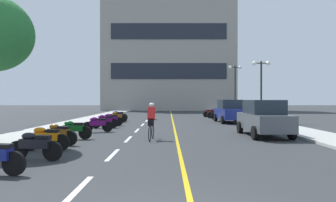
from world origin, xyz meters
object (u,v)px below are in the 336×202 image
(motorcycle_2, at_px, (46,138))
(motorcycle_12, at_px, (211,113))
(motorcycle_5, at_px, (98,124))
(street_lamp_mid, at_px, (262,77))
(parked_car_near, at_px, (264,118))
(motorcycle_10, at_px, (220,114))
(cyclist_rider, at_px, (152,120))
(motorcycle_3, at_px, (59,133))
(motorcycle_4, at_px, (74,129))
(motorcycle_8, at_px, (118,116))
(parked_car_mid, at_px, (230,111))
(motorcycle_6, at_px, (105,121))
(motorcycle_11, at_px, (216,113))
(motorcycle_9, at_px, (118,115))
(motorcycle_1, at_px, (35,145))
(motorcycle_7, at_px, (111,119))
(street_lamp_far, at_px, (236,79))

(motorcycle_2, height_order, motorcycle_12, same)
(motorcycle_5, bearing_deg, street_lamp_mid, 32.03)
(parked_car_near, height_order, motorcycle_10, parked_car_near)
(motorcycle_2, height_order, cyclist_rider, cyclist_rider)
(motorcycle_3, bearing_deg, motorcycle_4, 88.34)
(motorcycle_4, distance_m, motorcycle_5, 3.07)
(motorcycle_5, relative_size, motorcycle_8, 1.00)
(motorcycle_3, bearing_deg, street_lamp_mid, 45.19)
(parked_car_mid, bearing_deg, parked_car_near, -90.67)
(street_lamp_mid, height_order, motorcycle_6, street_lamp_mid)
(motorcycle_5, bearing_deg, motorcycle_3, -95.62)
(motorcycle_11, bearing_deg, cyclist_rider, -108.64)
(parked_car_near, relative_size, motorcycle_9, 2.48)
(motorcycle_8, height_order, motorcycle_11, same)
(motorcycle_12, height_order, cyclist_rider, cyclist_rider)
(motorcycle_8, xyz_separation_m, motorcycle_10, (8.87, 3.45, 0.00))
(motorcycle_9, distance_m, motorcycle_10, 9.29)
(parked_car_mid, distance_m, motorcycle_1, 17.58)
(motorcycle_4, xyz_separation_m, motorcycle_10, (9.16, 14.07, 0.00))
(motorcycle_1, distance_m, motorcycle_9, 17.17)
(parked_car_near, xyz_separation_m, motorcycle_7, (-8.80, 5.93, -0.44))
(street_lamp_far, height_order, cyclist_rider, street_lamp_far)
(street_lamp_mid, bearing_deg, motorcycle_11, 115.97)
(motorcycle_3, bearing_deg, motorcycle_12, 65.36)
(motorcycle_4, height_order, motorcycle_9, same)
(motorcycle_4, bearing_deg, motorcycle_7, 86.82)
(motorcycle_5, bearing_deg, street_lamp_far, 54.74)
(street_lamp_far, bearing_deg, motorcycle_2, -117.81)
(motorcycle_8, relative_size, motorcycle_11, 0.99)
(motorcycle_12, bearing_deg, parked_car_mid, -86.41)
(motorcycle_5, relative_size, motorcycle_7, 0.99)
(motorcycle_2, bearing_deg, motorcycle_5, 86.03)
(motorcycle_11, bearing_deg, motorcycle_6, -129.92)
(parked_car_mid, height_order, motorcycle_6, parked_car_mid)
(motorcycle_5, xyz_separation_m, motorcycle_12, (8.42, 14.57, 0.00))
(motorcycle_2, xyz_separation_m, cyclist_rider, (3.64, 3.04, 0.41))
(street_lamp_far, xyz_separation_m, cyclist_rider, (-8.01, -19.05, -3.14))
(motorcycle_5, bearing_deg, parked_car_mid, 38.91)
(parked_car_mid, xyz_separation_m, motorcycle_4, (-9.30, -10.21, -0.44))
(parked_car_near, bearing_deg, motorcycle_11, 90.67)
(motorcycle_11, bearing_deg, motorcycle_10, -85.65)
(cyclist_rider, bearing_deg, motorcycle_11, 71.36)
(motorcycle_1, relative_size, cyclist_rider, 0.96)
(motorcycle_2, relative_size, motorcycle_11, 1.02)
(motorcycle_7, distance_m, cyclist_rider, 7.98)
(street_lamp_far, relative_size, motorcycle_5, 3.26)
(street_lamp_mid, bearing_deg, motorcycle_4, -139.27)
(street_lamp_mid, bearing_deg, motorcycle_12, 111.66)
(motorcycle_7, height_order, motorcycle_11, same)
(motorcycle_1, height_order, motorcycle_7, same)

